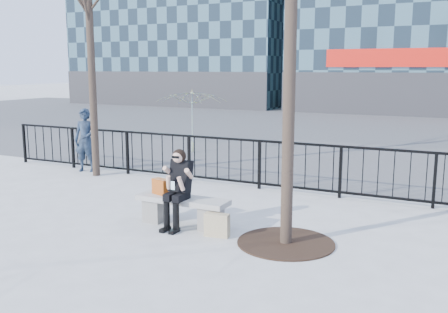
% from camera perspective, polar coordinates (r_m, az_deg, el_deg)
% --- Properties ---
extents(ground, '(120.00, 120.00, 0.00)m').
position_cam_1_polar(ground, '(8.69, -4.73, -7.79)').
color(ground, '#A4A39E').
rests_on(ground, ground).
extents(street_surface, '(60.00, 23.00, 0.01)m').
position_cam_1_polar(street_surface, '(22.66, 15.06, 3.03)').
color(street_surface, '#474747').
rests_on(street_surface, ground).
extents(railing, '(14.00, 0.06, 1.10)m').
position_cam_1_polar(railing, '(11.16, 3.12, -0.82)').
color(railing, black).
rests_on(railing, ground).
extents(tree_grate, '(1.50, 1.50, 0.02)m').
position_cam_1_polar(tree_grate, '(7.85, 7.07, -9.75)').
color(tree_grate, black).
rests_on(tree_grate, ground).
extents(bench_main, '(1.65, 0.46, 0.49)m').
position_cam_1_polar(bench_main, '(8.61, -4.76, -5.88)').
color(bench_main, slate).
rests_on(bench_main, ground).
extents(seated_woman, '(0.50, 0.64, 1.34)m').
position_cam_1_polar(seated_woman, '(8.38, -5.36, -3.72)').
color(seated_woman, black).
rests_on(seated_woman, ground).
extents(handbag, '(0.36, 0.25, 0.27)m').
position_cam_1_polar(handbag, '(8.77, -7.22, -3.43)').
color(handbag, '#A54814').
rests_on(handbag, bench_main).
extents(shopping_bag, '(0.41, 0.19, 0.38)m').
position_cam_1_polar(shopping_bag, '(8.04, -0.81, -7.84)').
color(shopping_bag, '#CCBA90').
rests_on(shopping_bag, ground).
extents(standing_man, '(0.70, 0.57, 1.64)m').
position_cam_1_polar(standing_man, '(13.38, -15.52, 1.82)').
color(standing_man, black).
rests_on(standing_man, ground).
extents(vendor_umbrella, '(2.67, 2.71, 2.01)m').
position_cam_1_polar(vendor_umbrella, '(15.79, -3.69, 4.06)').
color(vendor_umbrella, yellow).
rests_on(vendor_umbrella, ground).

